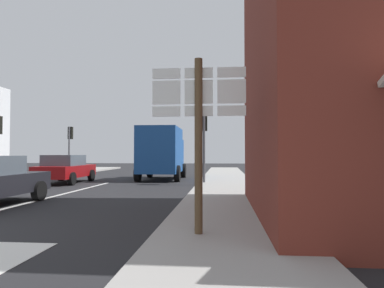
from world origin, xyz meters
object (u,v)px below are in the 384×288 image
(sedan_far, at_px, (66,169))
(delivery_truck, at_px, (162,152))
(route_sign_post, at_px, (199,126))
(traffic_light_far_left, at_px, (70,139))
(traffic_light_near_right, at_px, (204,131))

(sedan_far, xyz_separation_m, delivery_truck, (4.61, 2.80, 0.89))
(delivery_truck, bearing_deg, sedan_far, -148.68)
(sedan_far, relative_size, route_sign_post, 1.33)
(sedan_far, height_order, traffic_light_far_left, traffic_light_far_left)
(traffic_light_near_right, bearing_deg, route_sign_post, -87.37)
(traffic_light_far_left, bearing_deg, route_sign_post, -59.33)
(sedan_far, xyz_separation_m, route_sign_post, (7.80, -11.29, 1.24))
(route_sign_post, relative_size, traffic_light_far_left, 0.91)
(delivery_truck, height_order, traffic_light_near_right, traffic_light_near_right)
(route_sign_post, height_order, traffic_light_far_left, traffic_light_far_left)
(delivery_truck, distance_m, route_sign_post, 14.46)
(delivery_truck, distance_m, traffic_light_far_left, 8.55)
(delivery_truck, relative_size, traffic_light_near_right, 1.41)
(sedan_far, bearing_deg, delivery_truck, 31.32)
(traffic_light_far_left, bearing_deg, sedan_far, -66.75)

